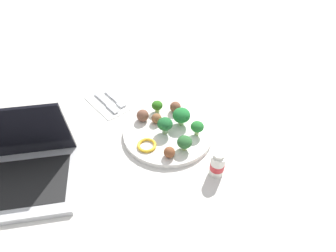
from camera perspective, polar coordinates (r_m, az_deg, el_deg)
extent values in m
plane|color=silver|center=(0.90, 0.00, -1.69)|extent=(4.00, 4.00, 0.00)
cylinder|color=white|center=(0.90, 0.00, -1.33)|extent=(0.28, 0.28, 0.02)
cylinder|color=#A4CD7B|center=(0.88, 5.76, -1.25)|extent=(0.01, 0.01, 0.02)
ellipsoid|color=#26762E|center=(0.86, 5.86, -0.13)|extent=(0.04, 0.04, 0.03)
cylinder|color=#8DBC84|center=(0.88, -0.75, -0.77)|extent=(0.02, 0.02, 0.02)
ellipsoid|color=#21662F|center=(0.86, -0.77, 0.54)|extent=(0.05, 0.05, 0.04)
cylinder|color=#A9C26A|center=(0.96, -2.14, 3.18)|extent=(0.01, 0.01, 0.01)
ellipsoid|color=#2E6D1C|center=(0.95, -2.17, 4.13)|extent=(0.04, 0.04, 0.03)
cylinder|color=#8FC176|center=(0.91, 2.63, 0.76)|extent=(0.02, 0.02, 0.02)
ellipsoid|color=#227732|center=(0.89, 2.69, 2.15)|extent=(0.06, 0.06, 0.04)
cylinder|color=#ABCB76|center=(0.83, 3.26, -4.29)|extent=(0.01, 0.01, 0.01)
ellipsoid|color=#2D6530|center=(0.82, 3.32, -3.21)|extent=(0.04, 0.04, 0.03)
sphere|color=brown|center=(0.95, 1.47, 3.81)|extent=(0.04, 0.04, 0.04)
sphere|color=brown|center=(0.92, -5.08, 2.11)|extent=(0.04, 0.04, 0.04)
sphere|color=brown|center=(0.81, 0.28, -5.26)|extent=(0.03, 0.03, 0.03)
sphere|color=brown|center=(0.91, -2.40, 1.46)|extent=(0.03, 0.03, 0.03)
torus|color=yellow|center=(0.84, -4.26, -3.85)|extent=(0.08, 0.08, 0.01)
cube|color=white|center=(1.05, -11.44, 4.77)|extent=(0.17, 0.13, 0.01)
cube|color=silver|center=(1.06, -11.07, 5.74)|extent=(0.09, 0.02, 0.01)
cube|color=silver|center=(1.02, -9.30, 4.25)|extent=(0.03, 0.02, 0.01)
cube|color=silver|center=(1.06, -13.07, 5.27)|extent=(0.09, 0.02, 0.01)
cube|color=silver|center=(1.01, -11.02, 3.41)|extent=(0.06, 0.02, 0.01)
cylinder|color=white|center=(0.78, 9.80, -7.70)|extent=(0.04, 0.04, 0.07)
cylinder|color=red|center=(0.79, 9.77, -7.86)|extent=(0.04, 0.04, 0.02)
cylinder|color=silver|center=(0.75, 10.14, -5.78)|extent=(0.03, 0.03, 0.01)
cube|color=silver|center=(0.86, -28.46, -10.38)|extent=(0.36, 0.39, 0.02)
cube|color=black|center=(0.86, -28.66, -10.01)|extent=(0.29, 0.32, 0.00)
cube|color=black|center=(0.85, -29.56, -1.43)|extent=(0.22, 0.29, 0.20)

